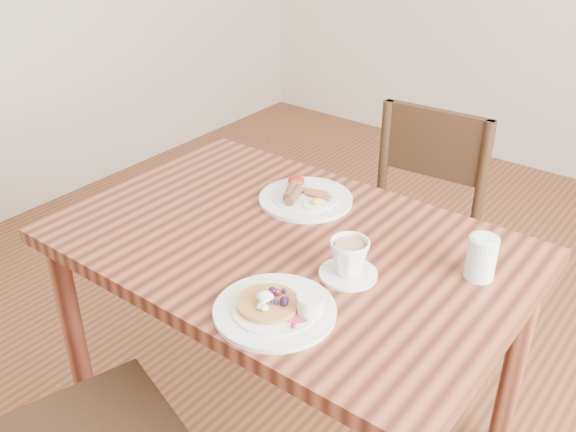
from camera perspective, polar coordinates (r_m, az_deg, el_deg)
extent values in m
cube|color=brown|center=(1.68, 0.00, -2.68)|extent=(1.20, 0.80, 0.04)
cylinder|color=brown|center=(2.05, -18.36, -10.53)|extent=(0.06, 0.06, 0.71)
cylinder|color=brown|center=(1.96, 19.37, -12.79)|extent=(0.06, 0.06, 0.71)
cylinder|color=brown|center=(2.39, -5.26, -2.63)|extent=(0.06, 0.06, 0.71)
cube|color=#322112|center=(2.25, 10.29, -2.52)|extent=(0.45, 0.45, 0.04)
cylinder|color=#322112|center=(2.31, 3.82, -8.22)|extent=(0.04, 0.04, 0.43)
cylinder|color=#322112|center=(2.20, 12.17, -11.17)|extent=(0.04, 0.04, 0.43)
cylinder|color=#322112|center=(2.57, 7.79, -4.03)|extent=(0.04, 0.04, 0.43)
cylinder|color=#322112|center=(2.47, 15.33, -6.43)|extent=(0.04, 0.04, 0.43)
cylinder|color=#322112|center=(2.25, 16.82, 2.93)|extent=(0.04, 0.04, 0.43)
cylinder|color=#322112|center=(2.35, 8.52, 5.14)|extent=(0.04, 0.04, 0.43)
cube|color=#322112|center=(2.27, 12.94, 6.33)|extent=(0.38, 0.06, 0.24)
cylinder|color=white|center=(1.41, -1.17, -8.41)|extent=(0.27, 0.27, 0.01)
cylinder|color=white|center=(1.41, -1.18, -8.19)|extent=(0.19, 0.19, 0.01)
cylinder|color=#B22D59|center=(1.39, 0.71, -8.65)|extent=(0.07, 0.07, 0.00)
cylinder|color=#C68C47|center=(1.41, -1.79, -7.77)|extent=(0.14, 0.14, 0.01)
ellipsoid|color=white|center=(1.40, -2.09, -7.23)|extent=(0.03, 0.03, 0.02)
ellipsoid|color=white|center=(1.38, -2.27, -8.09)|extent=(0.02, 0.02, 0.01)
cylinder|color=white|center=(1.38, 2.02, -7.81)|extent=(0.06, 0.06, 0.04)
cylinder|color=#591E07|center=(1.37, 2.03, -7.28)|extent=(0.05, 0.05, 0.00)
sphere|color=black|center=(1.39, -0.44, -7.44)|extent=(0.02, 0.02, 0.02)
sphere|color=#1E234C|center=(1.40, 0.06, -7.23)|extent=(0.01, 0.01, 0.01)
sphere|color=#1E234C|center=(1.42, 0.01, -6.67)|extent=(0.01, 0.01, 0.01)
sphere|color=#B21938|center=(1.42, -0.97, -6.72)|extent=(0.02, 0.02, 0.02)
sphere|color=black|center=(1.42, -1.68, -6.57)|extent=(0.02, 0.02, 0.02)
sphere|color=#1E234C|center=(1.41, -2.48, -6.98)|extent=(0.01, 0.01, 0.01)
sphere|color=black|center=(1.40, -1.86, -7.32)|extent=(0.02, 0.02, 0.02)
sphere|color=#1E234C|center=(1.38, -1.65, -7.87)|extent=(0.01, 0.01, 0.01)
sphere|color=#1E234C|center=(1.38, -0.79, -8.13)|extent=(0.01, 0.01, 0.01)
sphere|color=#1E234C|center=(1.34, -0.16, -9.90)|extent=(0.01, 0.01, 0.01)
sphere|color=#B21938|center=(1.36, 1.29, -9.32)|extent=(0.01, 0.01, 0.01)
cylinder|color=white|center=(1.85, 1.59, 1.52)|extent=(0.27, 0.27, 0.01)
cylinder|color=white|center=(1.85, 1.59, 1.72)|extent=(0.19, 0.19, 0.01)
cylinder|color=brown|center=(1.85, 0.23, 2.28)|extent=(0.06, 0.10, 0.03)
cylinder|color=brown|center=(1.82, 0.57, 1.89)|extent=(0.06, 0.10, 0.03)
cube|color=maroon|center=(1.86, 2.39, 2.16)|extent=(0.08, 0.04, 0.01)
cube|color=maroon|center=(1.83, 2.76, 1.88)|extent=(0.08, 0.03, 0.01)
cylinder|color=white|center=(1.79, 2.44, 1.03)|extent=(0.07, 0.07, 0.00)
ellipsoid|color=yellow|center=(1.79, 2.45, 1.31)|extent=(0.03, 0.03, 0.01)
ellipsoid|color=#A5190F|center=(1.90, 0.73, 3.17)|extent=(0.05, 0.05, 0.03)
cylinder|color=white|center=(1.54, 5.37, -5.14)|extent=(0.14, 0.14, 0.01)
imported|color=white|center=(1.51, 5.45, -3.63)|extent=(0.13, 0.13, 0.09)
cylinder|color=tan|center=(1.49, 5.51, -2.60)|extent=(0.07, 0.07, 0.00)
cylinder|color=silver|center=(1.56, 16.82, -3.57)|extent=(0.07, 0.07, 0.11)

